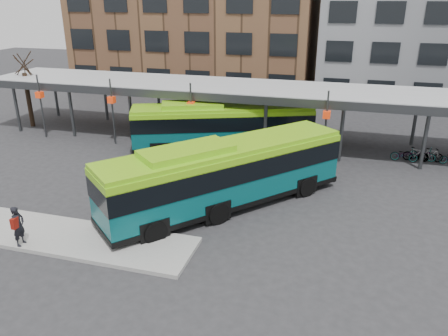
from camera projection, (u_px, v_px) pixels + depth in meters
ground at (183, 221)px, 21.30m from camera, size 120.00×120.00×0.00m
boarding_island at (47, 234)px, 19.99m from camera, size 14.00×3.00×0.18m
canopy at (244, 90)px, 31.36m from camera, size 40.00×6.53×4.80m
tree at (28, 97)px, 35.70m from camera, size 1.64×1.64×5.60m
bus_front at (225, 173)px, 22.04m from camera, size 10.80×11.78×3.64m
bus_rear at (222, 125)px, 30.46m from camera, size 12.56×7.06×3.44m
pedestrian at (18, 226)px, 18.63m from camera, size 0.46×0.69×1.81m
bike_rack at (430, 155)px, 28.60m from camera, size 5.53×1.42×0.97m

